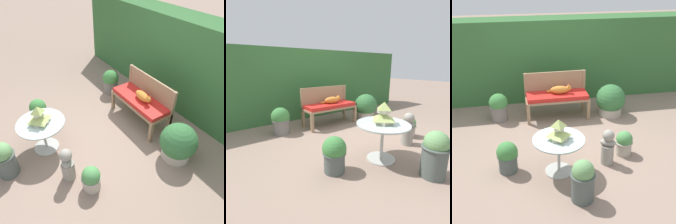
# 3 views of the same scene
# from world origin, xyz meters

# --- Properties ---
(ground) EXTENTS (30.00, 30.00, 0.00)m
(ground) POSITION_xyz_m (0.00, 0.00, 0.00)
(ground) COLOR gray
(foliage_hedge_back) EXTENTS (6.40, 0.70, 1.78)m
(foliage_hedge_back) POSITION_xyz_m (0.00, 2.25, 0.89)
(foliage_hedge_back) COLOR #336633
(foliage_hedge_back) RESTS_ON ground
(garden_bench) EXTENTS (1.24, 0.49, 0.51)m
(garden_bench) POSITION_xyz_m (-0.01, 1.09, 0.43)
(garden_bench) COLOR #937556
(garden_bench) RESTS_ON ground
(bench_backrest) EXTENTS (1.24, 0.06, 0.89)m
(bench_backrest) POSITION_xyz_m (-0.01, 1.32, 0.63)
(bench_backrest) COLOR #937556
(bench_backrest) RESTS_ON ground
(cat) EXTENTS (0.47, 0.21, 0.19)m
(cat) POSITION_xyz_m (0.06, 1.09, 0.59)
(cat) COLOR orange
(cat) RESTS_ON garden_bench
(patio_table) EXTENTS (0.76, 0.76, 0.57)m
(patio_table) POSITION_xyz_m (-0.28, -0.72, 0.45)
(patio_table) COLOR #B7B7B2
(patio_table) RESTS_ON ground
(pagoda_birdhouse) EXTENTS (0.29, 0.29, 0.31)m
(pagoda_birdhouse) POSITION_xyz_m (-0.28, -0.72, 0.70)
(pagoda_birdhouse) COLOR beige
(pagoda_birdhouse) RESTS_ON patio_table
(garden_bust) EXTENTS (0.29, 0.25, 0.58)m
(garden_bust) POSITION_xyz_m (0.49, -0.64, 0.28)
(garden_bust) COLOR gray
(garden_bust) RESTS_ON ground
(potted_plant_hedge_corner) EXTENTS (0.37, 0.37, 0.55)m
(potted_plant_hedge_corner) POSITION_xyz_m (-1.15, 1.17, 0.29)
(potted_plant_hedge_corner) COLOR slate
(potted_plant_hedge_corner) RESTS_ON ground
(potted_plant_path_edge) EXTENTS (0.34, 0.34, 0.61)m
(potted_plant_path_edge) POSITION_xyz_m (-0.09, -1.38, 0.31)
(potted_plant_path_edge) COLOR #4C5651
(potted_plant_path_edge) RESTS_ON ground
(potted_plant_bench_right) EXTENTS (0.59, 0.59, 0.64)m
(potted_plant_bench_right) POSITION_xyz_m (1.08, 1.00, 0.30)
(potted_plant_bench_right) COLOR #ADA393
(potted_plant_bench_right) RESTS_ON ground
(potted_plant_bench_left) EXTENTS (0.32, 0.32, 0.49)m
(potted_plant_bench_left) POSITION_xyz_m (-1.03, -0.57, 0.26)
(potted_plant_bench_left) COLOR #4C5651
(potted_plant_bench_left) RESTS_ON ground
(potted_plant_table_near) EXTENTS (0.29, 0.29, 0.41)m
(potted_plant_table_near) POSITION_xyz_m (0.84, -0.44, 0.20)
(potted_plant_table_near) COLOR #ADA393
(potted_plant_table_near) RESTS_ON ground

